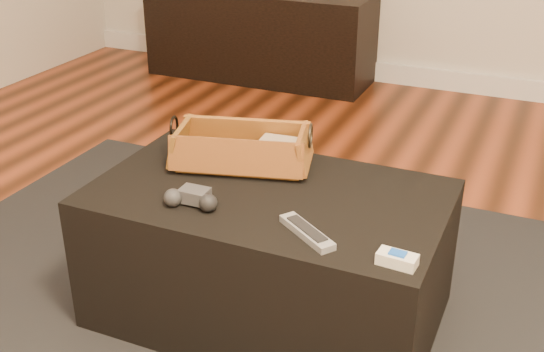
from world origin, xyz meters
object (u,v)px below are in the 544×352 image
at_px(media_cabinet, 260,35).
at_px(game_controller, 192,198).
at_px(ottoman, 269,254).
at_px(silver_remote, 307,232).
at_px(wicker_basket, 242,150).
at_px(cream_gadget, 397,259).
at_px(tv_remote, 234,159).

height_order(media_cabinet, game_controller, media_cabinet).
bearing_deg(ottoman, game_controller, -131.97).
xyz_separation_m(media_cabinet, silver_remote, (1.24, -2.40, 0.17)).
xyz_separation_m(wicker_basket, game_controller, (-0.00, -0.30, -0.02)).
xyz_separation_m(silver_remote, cream_gadget, (0.24, -0.04, 0.01)).
bearing_deg(cream_gadget, media_cabinet, 121.20).
height_order(media_cabinet, cream_gadget, media_cabinet).
height_order(wicker_basket, cream_gadget, wicker_basket).
xyz_separation_m(tv_remote, silver_remote, (0.35, -0.29, -0.02)).
bearing_deg(media_cabinet, silver_remote, -62.74).
bearing_deg(silver_remote, media_cabinet, 117.26).
relative_size(ottoman, tv_remote, 4.51).
bearing_deg(game_controller, wicker_basket, 89.20).
relative_size(ottoman, game_controller, 6.34).
distance_m(ottoman, cream_gadget, 0.53).
height_order(wicker_basket, game_controller, wicker_basket).
distance_m(wicker_basket, cream_gadget, 0.68).
relative_size(game_controller, silver_remote, 0.86).
xyz_separation_m(media_cabinet, wicker_basket, (0.90, -2.08, 0.21)).
xyz_separation_m(media_cabinet, cream_gadget, (1.48, -2.44, 0.18)).
distance_m(media_cabinet, tv_remote, 2.29).
bearing_deg(ottoman, cream_gadget, -27.69).
relative_size(wicker_basket, silver_remote, 2.52).
xyz_separation_m(wicker_basket, silver_remote, (0.34, -0.31, -0.04)).
bearing_deg(media_cabinet, wicker_basket, -66.63).
bearing_deg(silver_remote, cream_gadget, -9.35).
bearing_deg(silver_remote, game_controller, 176.97).
xyz_separation_m(ottoman, wicker_basket, (-0.15, 0.13, 0.26)).
bearing_deg(wicker_basket, game_controller, -90.80).
distance_m(tv_remote, game_controller, 0.28).
relative_size(ottoman, cream_gadget, 10.40).
height_order(media_cabinet, tv_remote, media_cabinet).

